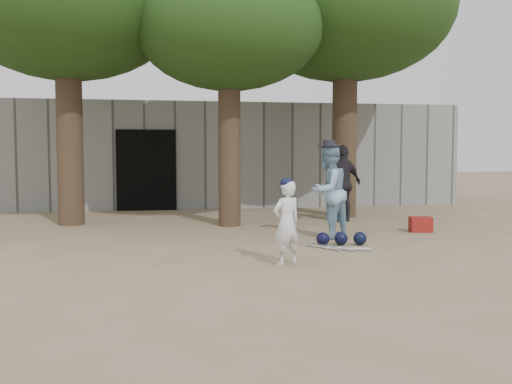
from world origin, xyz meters
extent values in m
plane|color=#937C5E|center=(0.00, 0.00, 0.00)|extent=(70.00, 70.00, 0.00)
imported|color=silver|center=(0.81, -0.24, 0.60)|extent=(0.51, 0.43, 1.19)
imported|color=#7FA9C4|center=(2.14, 2.04, 0.87)|extent=(1.07, 1.03, 1.74)
imported|color=black|center=(3.26, 4.47, 0.88)|extent=(1.12, 0.82, 1.76)
cube|color=maroon|center=(4.23, 2.55, 0.15)|extent=(0.48, 0.40, 0.30)
cube|color=gray|center=(0.00, 8.00, 1.50)|extent=(16.00, 0.35, 3.00)
cube|color=black|center=(-1.20, 7.80, 1.10)|extent=(1.60, 0.08, 2.20)
cube|color=slate|center=(0.00, 10.50, 1.50)|extent=(16.00, 5.00, 3.00)
sphere|color=black|center=(1.81, 1.27, 0.12)|extent=(0.23, 0.23, 0.23)
sphere|color=black|center=(2.13, 1.26, 0.12)|extent=(0.23, 0.23, 0.23)
sphere|color=black|center=(2.45, 1.20, 0.12)|extent=(0.23, 0.23, 0.23)
cylinder|color=silver|center=(1.72, 0.98, 0.03)|extent=(0.42, 0.65, 0.06)
cylinder|color=silver|center=(1.90, 0.86, 0.03)|extent=(0.53, 0.56, 0.06)
cylinder|color=silver|center=(2.08, 0.74, 0.03)|extent=(0.69, 0.31, 0.06)
cylinder|color=brown|center=(-2.80, 5.00, 2.75)|extent=(0.56, 0.56, 5.50)
ellipsoid|color=#284C19|center=(-2.80, 5.00, 4.70)|extent=(4.80, 4.80, 3.12)
cylinder|color=brown|center=(0.60, 4.20, 2.50)|extent=(0.48, 0.48, 5.00)
ellipsoid|color=#284C19|center=(0.60, 4.20, 4.20)|extent=(4.00, 4.00, 2.60)
cylinder|color=brown|center=(3.60, 5.40, 2.90)|extent=(0.60, 0.60, 5.80)
ellipsoid|color=#284C19|center=(3.60, 5.40, 5.00)|extent=(5.20, 5.20, 3.38)
camera|label=1|loc=(-1.03, -7.99, 1.59)|focal=40.00mm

